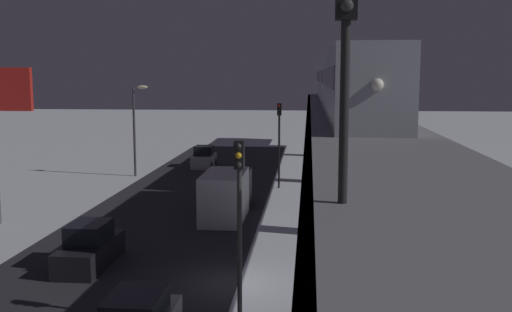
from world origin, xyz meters
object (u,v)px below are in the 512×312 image
at_px(rail_signal, 346,43).
at_px(traffic_light_mid, 279,133).
at_px(sedan_black, 90,248).
at_px(box_truck, 227,194).
at_px(sedan_silver, 204,159).
at_px(subway_train, 339,80).
at_px(traffic_light_near, 239,209).

relative_size(rail_signal, traffic_light_mid, 0.62).
bearing_deg(rail_signal, sedan_black, -54.92).
distance_m(sedan_black, box_truck, 11.08).
distance_m(rail_signal, sedan_silver, 45.43).
distance_m(sedan_silver, traffic_light_mid, 12.76).
relative_size(rail_signal, sedan_black, 0.88).
bearing_deg(traffic_light_mid, sedan_silver, -52.42).
height_order(box_truck, traffic_light_mid, traffic_light_mid).
bearing_deg(subway_train, box_truck, 62.32).
distance_m(subway_train, sedan_black, 27.68).
height_order(rail_signal, sedan_black, rail_signal).
height_order(box_truck, traffic_light_near, traffic_light_near).
height_order(traffic_light_near, traffic_light_mid, same).
bearing_deg(sedan_silver, subway_train, 157.59).
relative_size(sedan_black, traffic_light_mid, 0.71).
xyz_separation_m(rail_signal, box_truck, (5.50, -24.64, -7.66)).
distance_m(box_truck, traffic_light_near, 16.69).
relative_size(subway_train, box_truck, 7.50).
xyz_separation_m(sedan_silver, traffic_light_mid, (-7.50, 9.75, 3.41)).
bearing_deg(sedan_black, rail_signal, 125.08).
xyz_separation_m(subway_train, traffic_light_mid, (4.57, 4.77, -3.86)).
bearing_deg(box_truck, traffic_light_mid, -106.55).
bearing_deg(subway_train, traffic_light_near, 81.36).
relative_size(sedan_silver, traffic_light_near, 0.63).
height_order(sedan_black, box_truck, box_truck).
height_order(subway_train, box_truck, subway_train).
xyz_separation_m(box_truck, traffic_light_near, (-2.70, 16.22, 2.85)).
xyz_separation_m(sedan_silver, box_truck, (-4.80, 18.83, 0.56)).
relative_size(sedan_silver, sedan_black, 0.88).
bearing_deg(sedan_silver, traffic_light_near, 102.08).
xyz_separation_m(sedan_silver, sedan_black, (0.00, 28.80, 0.01)).
bearing_deg(rail_signal, traffic_light_mid, -85.25).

